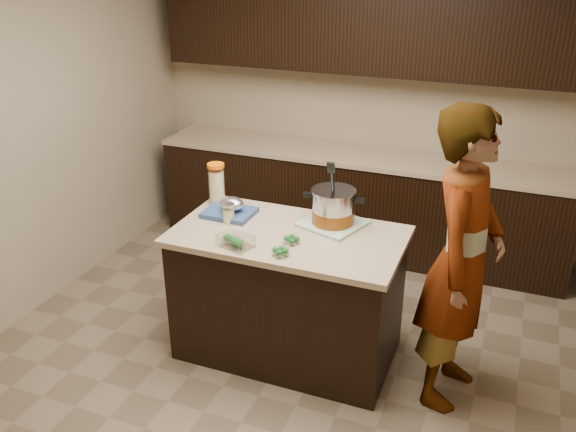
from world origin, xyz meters
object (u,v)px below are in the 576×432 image
object	(u,v)px
stock_pot	(333,209)
person	(462,261)
island	(288,294)
lemonade_pitcher	(217,185)

from	to	relation	value
stock_pot	person	bearing A→B (deg)	-20.48
island	lemonade_pitcher	xyz separation A→B (m)	(-0.64, 0.27, 0.58)
lemonade_pitcher	person	size ratio (longest dim) A/B	0.16
lemonade_pitcher	person	bearing A→B (deg)	-9.00
lemonade_pitcher	person	distance (m)	1.74
island	person	xyz separation A→B (m)	(1.07, -0.00, 0.46)
lemonade_pitcher	person	xyz separation A→B (m)	(1.71, -0.27, -0.12)
island	stock_pot	xyz separation A→B (m)	(0.22, 0.22, 0.56)
lemonade_pitcher	island	bearing A→B (deg)	-22.86
stock_pot	person	size ratio (longest dim) A/B	0.22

